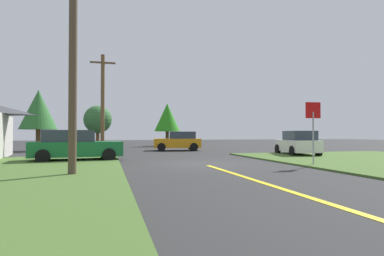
{
  "coord_description": "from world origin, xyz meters",
  "views": [
    {
      "loc": [
        -4.35,
        -14.63,
        1.42
      ],
      "look_at": [
        0.74,
        4.61,
        1.79
      ],
      "focal_mm": 29.78,
      "sensor_mm": 36.0,
      "label": 1
    }
  ],
  "objects_px": {
    "utility_pole_mid": "(103,102)",
    "oak_tree_right": "(167,117)",
    "parked_car_near_building": "(75,146)",
    "utility_pole_near": "(73,38)",
    "car_on_crossroad": "(298,143)",
    "car_approaching_junction": "(178,141)",
    "oak_tree_left": "(98,120)",
    "pine_tree_center": "(38,110)",
    "stop_sign": "(313,121)"
  },
  "relations": [
    {
      "from": "utility_pole_mid",
      "to": "oak_tree_right",
      "type": "xyz_separation_m",
      "value": [
        7.06,
        12.6,
        -0.39
      ]
    },
    {
      "from": "parked_car_near_building",
      "to": "utility_pole_near",
      "type": "distance_m",
      "value": 7.39
    },
    {
      "from": "car_on_crossroad",
      "to": "utility_pole_mid",
      "type": "distance_m",
      "value": 13.96
    },
    {
      "from": "parked_car_near_building",
      "to": "car_approaching_junction",
      "type": "height_order",
      "value": "same"
    },
    {
      "from": "utility_pole_mid",
      "to": "car_on_crossroad",
      "type": "bearing_deg",
      "value": -23.07
    },
    {
      "from": "parked_car_near_building",
      "to": "oak_tree_left",
      "type": "distance_m",
      "value": 18.14
    },
    {
      "from": "pine_tree_center",
      "to": "oak_tree_right",
      "type": "height_order",
      "value": "pine_tree_center"
    },
    {
      "from": "oak_tree_left",
      "to": "utility_pole_near",
      "type": "bearing_deg",
      "value": -90.2
    },
    {
      "from": "pine_tree_center",
      "to": "car_approaching_junction",
      "type": "bearing_deg",
      "value": -10.43
    },
    {
      "from": "utility_pole_mid",
      "to": "oak_tree_left",
      "type": "height_order",
      "value": "utility_pole_mid"
    },
    {
      "from": "parked_car_near_building",
      "to": "utility_pole_near",
      "type": "xyz_separation_m",
      "value": [
        0.53,
        -6.28,
        3.86
      ]
    },
    {
      "from": "pine_tree_center",
      "to": "utility_pole_mid",
      "type": "bearing_deg",
      "value": -42.61
    },
    {
      "from": "car_approaching_junction",
      "to": "utility_pole_mid",
      "type": "relative_size",
      "value": 0.58
    },
    {
      "from": "parked_car_near_building",
      "to": "car_on_crossroad",
      "type": "relative_size",
      "value": 1.09
    },
    {
      "from": "car_on_crossroad",
      "to": "utility_pole_mid",
      "type": "relative_size",
      "value": 0.6
    },
    {
      "from": "parked_car_near_building",
      "to": "oak_tree_right",
      "type": "relative_size",
      "value": 0.94
    },
    {
      "from": "parked_car_near_building",
      "to": "utility_pole_mid",
      "type": "bearing_deg",
      "value": 72.37
    },
    {
      "from": "car_approaching_junction",
      "to": "oak_tree_left",
      "type": "height_order",
      "value": "oak_tree_left"
    },
    {
      "from": "car_on_crossroad",
      "to": "utility_pole_near",
      "type": "bearing_deg",
      "value": 129.55
    },
    {
      "from": "parked_car_near_building",
      "to": "utility_pole_near",
      "type": "height_order",
      "value": "utility_pole_near"
    },
    {
      "from": "stop_sign",
      "to": "car_approaching_junction",
      "type": "bearing_deg",
      "value": -73.64
    },
    {
      "from": "utility_pole_near",
      "to": "stop_sign",
      "type": "bearing_deg",
      "value": 5.1
    },
    {
      "from": "stop_sign",
      "to": "oak_tree_left",
      "type": "relative_size",
      "value": 0.63
    },
    {
      "from": "pine_tree_center",
      "to": "oak_tree_right",
      "type": "distance_m",
      "value": 14.55
    },
    {
      "from": "car_approaching_junction",
      "to": "oak_tree_left",
      "type": "xyz_separation_m",
      "value": [
        -6.91,
        9.01,
        2.16
      ]
    },
    {
      "from": "utility_pole_near",
      "to": "pine_tree_center",
      "type": "height_order",
      "value": "utility_pole_near"
    },
    {
      "from": "car_on_crossroad",
      "to": "utility_pole_mid",
      "type": "xyz_separation_m",
      "value": [
        -12.56,
        5.35,
        2.93
      ]
    },
    {
      "from": "stop_sign",
      "to": "pine_tree_center",
      "type": "bearing_deg",
      "value": -44.18
    },
    {
      "from": "parked_car_near_building",
      "to": "pine_tree_center",
      "type": "height_order",
      "value": "pine_tree_center"
    },
    {
      "from": "utility_pole_mid",
      "to": "parked_car_near_building",
      "type": "bearing_deg",
      "value": -101.63
    },
    {
      "from": "stop_sign",
      "to": "utility_pole_mid",
      "type": "distance_m",
      "value": 14.99
    },
    {
      "from": "stop_sign",
      "to": "oak_tree_right",
      "type": "bearing_deg",
      "value": -80.31
    },
    {
      "from": "parked_car_near_building",
      "to": "utility_pole_mid",
      "type": "height_order",
      "value": "utility_pole_mid"
    },
    {
      "from": "car_approaching_junction",
      "to": "pine_tree_center",
      "type": "distance_m",
      "value": 11.92
    },
    {
      "from": "parked_car_near_building",
      "to": "oak_tree_right",
      "type": "height_order",
      "value": "oak_tree_right"
    },
    {
      "from": "car_on_crossroad",
      "to": "pine_tree_center",
      "type": "bearing_deg",
      "value": 71.33
    },
    {
      "from": "oak_tree_left",
      "to": "utility_pole_mid",
      "type": "bearing_deg",
      "value": -86.64
    },
    {
      "from": "car_approaching_junction",
      "to": "oak_tree_right",
      "type": "bearing_deg",
      "value": -86.64
    },
    {
      "from": "parked_car_near_building",
      "to": "utility_pole_mid",
      "type": "xyz_separation_m",
      "value": [
        1.3,
        6.3,
        2.93
      ]
    },
    {
      "from": "car_approaching_junction",
      "to": "utility_pole_near",
      "type": "bearing_deg",
      "value": 73.61
    },
    {
      "from": "parked_car_near_building",
      "to": "car_on_crossroad",
      "type": "height_order",
      "value": "same"
    },
    {
      "from": "stop_sign",
      "to": "utility_pole_near",
      "type": "distance_m",
      "value": 10.37
    },
    {
      "from": "stop_sign",
      "to": "pine_tree_center",
      "type": "height_order",
      "value": "pine_tree_center"
    },
    {
      "from": "car_on_crossroad",
      "to": "oak_tree_left",
      "type": "relative_size",
      "value": 0.97
    },
    {
      "from": "stop_sign",
      "to": "oak_tree_right",
      "type": "height_order",
      "value": "oak_tree_right"
    },
    {
      "from": "car_approaching_junction",
      "to": "parked_car_near_building",
      "type": "bearing_deg",
      "value": 58.31
    },
    {
      "from": "stop_sign",
      "to": "oak_tree_right",
      "type": "xyz_separation_m",
      "value": [
        -2.14,
        24.29,
        1.36
      ]
    },
    {
      "from": "oak_tree_left",
      "to": "pine_tree_center",
      "type": "relative_size",
      "value": 0.88
    },
    {
      "from": "pine_tree_center",
      "to": "parked_car_near_building",
      "type": "bearing_deg",
      "value": -70.56
    },
    {
      "from": "parked_car_near_building",
      "to": "oak_tree_left",
      "type": "xyz_separation_m",
      "value": [
        0.61,
        18.0,
        2.16
      ]
    }
  ]
}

